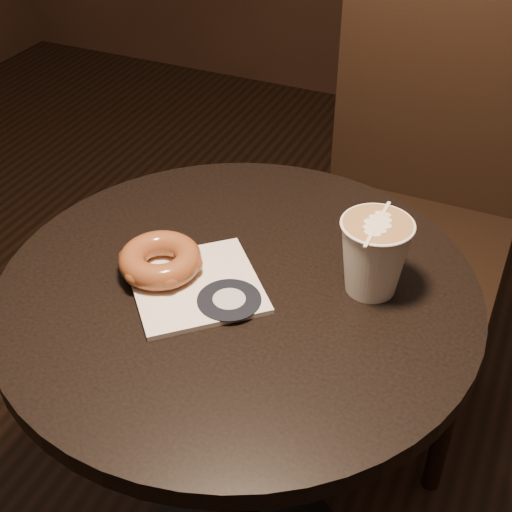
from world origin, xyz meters
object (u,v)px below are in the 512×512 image
at_px(pastry_bag, 196,285).
at_px(doughnut, 160,260).
at_px(chair, 417,176).
at_px(cafe_table, 240,379).
at_px(latte_cup, 374,257).

distance_m(pastry_bag, doughnut, 0.06).
xyz_separation_m(chair, pastry_bag, (-0.18, -0.66, 0.14)).
bearing_deg(cafe_table, doughnut, -166.92).
distance_m(chair, latte_cup, 0.59).
bearing_deg(chair, pastry_bag, -104.82).
bearing_deg(doughnut, cafe_table, 13.08).
height_order(cafe_table, chair, chair).
height_order(pastry_bag, doughnut, doughnut).
height_order(cafe_table, doughnut, doughnut).
relative_size(doughnut, latte_cup, 1.07).
bearing_deg(pastry_bag, latte_cup, -18.23).
bearing_deg(chair, latte_cup, -84.68).
bearing_deg(latte_cup, chair, 95.26).
relative_size(pastry_bag, doughnut, 1.46).
distance_m(cafe_table, doughnut, 0.25).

